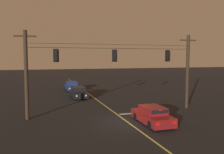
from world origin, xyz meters
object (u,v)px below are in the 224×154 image
Objects in this scene: car_oncoming_lead at (79,93)px; traffic_light_centre at (168,56)px; traffic_light_left_inner at (115,56)px; car_waiting_near_lane at (152,116)px; car_oncoming_trailing at (72,86)px; traffic_light_leftmost at (56,55)px.

traffic_light_centre is at bearing -52.49° from car_oncoming_lead.
car_waiting_near_lane is at bearing -68.44° from traffic_light_left_inner.
car_oncoming_trailing is (-3.47, 20.85, -0.00)m from car_waiting_near_lane.
car_oncoming_lead is 7.10m from car_oncoming_trailing.
car_oncoming_lead is at bearing 104.41° from car_waiting_near_lane.
traffic_light_leftmost is at bearing 180.00° from traffic_light_left_inner.
traffic_light_left_inner is 0.28× the size of car_oncoming_trailing.
traffic_light_centre is 0.28× the size of car_oncoming_lead.
car_oncoming_trailing is at bearing 78.32° from traffic_light_leftmost.
car_waiting_near_lane is at bearing -75.59° from car_oncoming_lead.
car_oncoming_trailing is (0.07, 7.10, 0.00)m from car_oncoming_lead.
traffic_light_leftmost is at bearing -109.49° from car_oncoming_lead.
car_oncoming_lead is 1.00× the size of car_oncoming_trailing.
traffic_light_leftmost is 0.28× the size of car_oncoming_trailing.
car_oncoming_trailing is at bearing 89.46° from car_oncoming_lead.
traffic_light_leftmost reaches higher than car_waiting_near_lane.
traffic_light_leftmost is 5.23m from traffic_light_left_inner.
car_oncoming_lead is (-3.53, 13.76, -0.00)m from car_waiting_near_lane.
traffic_light_centre is 7.34m from car_waiting_near_lane.
traffic_light_centre reaches higher than car_oncoming_lead.
traffic_light_leftmost is 11.13m from car_oncoming_lead.
traffic_light_leftmost is 17.60m from car_oncoming_trailing.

